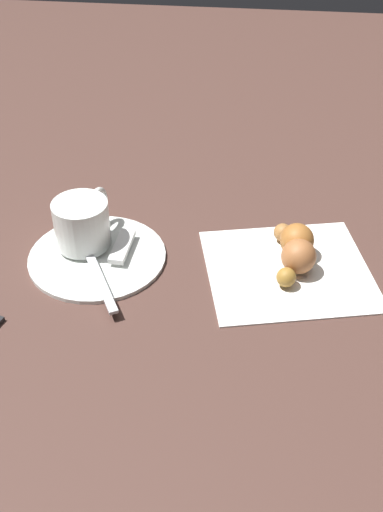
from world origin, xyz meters
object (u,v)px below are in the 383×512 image
object	(u,v)px
espresso_cup	(83,223)
napkin	(288,269)
teaspoon	(91,258)
sugar_packet	(122,246)
saucer	(97,255)
croissant	(296,249)

from	to	relation	value
espresso_cup	napkin	xyz separation A→B (m)	(0.22, -0.01, -0.03)
espresso_cup	teaspoon	distance (m)	0.04
sugar_packet	teaspoon	bearing A→B (deg)	133.80
saucer	sugar_packet	bearing A→B (deg)	19.01
saucer	sugar_packet	xyz separation A→B (m)	(0.03, 0.01, 0.01)
espresso_cup	croissant	bearing A→B (deg)	-0.24
saucer	sugar_packet	size ratio (longest dim) A/B	2.62
sugar_packet	napkin	xyz separation A→B (m)	(0.18, -0.01, -0.01)
croissant	saucer	bearing A→B (deg)	-175.98
saucer	croissant	bearing A→B (deg)	4.02
sugar_packet	croissant	size ratio (longest dim) A/B	0.54
espresso_cup	napkin	bearing A→B (deg)	-3.11
napkin	croissant	distance (m)	0.02
teaspoon	sugar_packet	world-z (taller)	teaspoon
croissant	sugar_packet	bearing A→B (deg)	-178.20
espresso_cup	sugar_packet	distance (m)	0.05
sugar_packet	napkin	bearing A→B (deg)	-88.82
espresso_cup	sugar_packet	size ratio (longest dim) A/B	1.53
teaspoon	espresso_cup	bearing A→B (deg)	115.05
saucer	espresso_cup	size ratio (longest dim) A/B	1.72
saucer	espresso_cup	xyz separation A→B (m)	(-0.02, 0.02, 0.03)
espresso_cup	saucer	bearing A→B (deg)	-43.38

